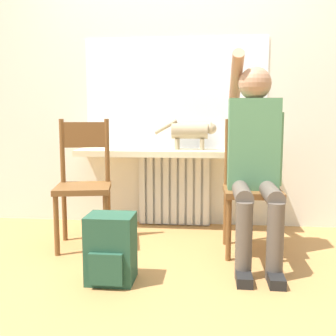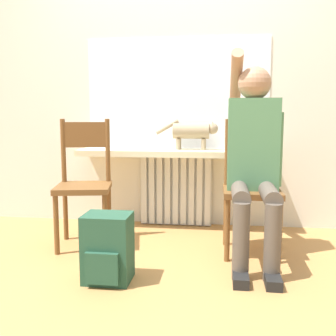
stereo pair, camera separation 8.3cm
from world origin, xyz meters
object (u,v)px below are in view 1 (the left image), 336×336
chair_left (84,182)px  chair_right (252,185)px  person (255,152)px  cat (192,131)px  backpack (111,249)px

chair_left → chair_right: size_ratio=1.00×
chair_right → person: (0.00, -0.12, 0.24)m
chair_left → person: person is taller
chair_left → cat: (0.76, 0.55, 0.35)m
cat → backpack: cat is taller
person → chair_right: bearing=90.7°
chair_left → cat: size_ratio=1.78×
person → cat: 0.82m
chair_left → cat: bearing=24.3°
person → chair_left: bearing=174.4°
chair_left → cat: chair_left is taller
person → cat: (-0.45, 0.67, 0.11)m
chair_left → chair_right: (1.22, 0.00, 0.00)m
chair_left → backpack: bearing=-71.8°
chair_right → backpack: bearing=-144.9°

